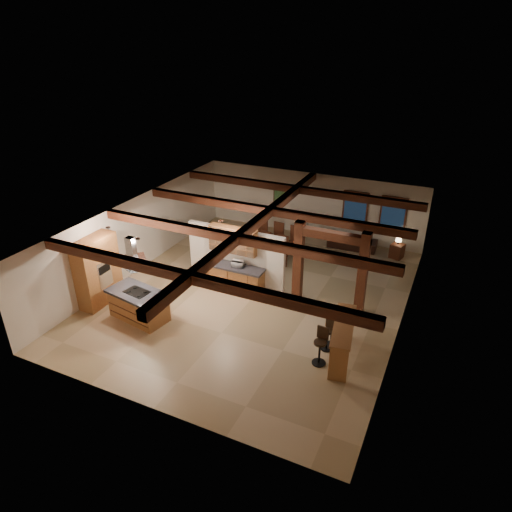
{
  "coord_description": "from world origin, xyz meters",
  "views": [
    {
      "loc": [
        5.92,
        -12.63,
        8.54
      ],
      "look_at": [
        -0.19,
        0.5,
        1.3
      ],
      "focal_mm": 32.0,
      "sensor_mm": 36.0,
      "label": 1
    }
  ],
  "objects": [
    {
      "name": "kitchen_island",
      "position": [
        -2.83,
        -2.87,
        0.5
      ],
      "size": [
        2.16,
        1.39,
        1.0
      ],
      "color": "#9E6933",
      "rests_on": "ground"
    },
    {
      "name": "room_walls",
      "position": [
        0.0,
        0.0,
        1.78
      ],
      "size": [
        12.0,
        12.0,
        12.0
      ],
      "color": "silver",
      "rests_on": "ground"
    },
    {
      "name": "table_lamp",
      "position": [
        4.06,
        5.21,
        0.82
      ],
      "size": [
        0.26,
        0.26,
        0.31
      ],
      "color": "black",
      "rests_on": "side_table"
    },
    {
      "name": "bar_stool_b",
      "position": [
        3.22,
        -1.83,
        0.52
      ],
      "size": [
        0.36,
        0.37,
        1.02
      ],
      "color": "black",
      "rests_on": "ground"
    },
    {
      "name": "framed_art",
      "position": [
        -1.5,
        5.94,
        1.7
      ],
      "size": [
        0.65,
        0.05,
        0.85
      ],
      "color": "#35140D",
      "rests_on": "room_walls"
    },
    {
      "name": "microwave",
      "position": [
        -0.73,
        0.11,
        1.06
      ],
      "size": [
        0.45,
        0.33,
        0.23
      ],
      "primitive_type": "imported",
      "rotation": [
        0.0,
        0.0,
        3.25
      ],
      "color": "silver",
      "rests_on": "back_counter"
    },
    {
      "name": "ceiling_beams",
      "position": [
        0.0,
        0.0,
        2.76
      ],
      "size": [
        10.0,
        12.0,
        0.28
      ],
      "color": "#35140D",
      "rests_on": "room_walls"
    },
    {
      "name": "side_table",
      "position": [
        4.06,
        5.21,
        0.3
      ],
      "size": [
        0.6,
        0.6,
        0.6
      ],
      "primitive_type": "cube",
      "rotation": [
        0.0,
        0.0,
        -0.28
      ],
      "color": "#35140D",
      "rests_on": "ground"
    },
    {
      "name": "range_hood",
      "position": [
        -2.83,
        -2.87,
        1.78
      ],
      "size": [
        1.1,
        1.1,
        1.4
      ],
      "color": "silver",
      "rests_on": "room_walls"
    },
    {
      "name": "bar_stool_c",
      "position": [
        3.28,
        -1.6,
        0.54
      ],
      "size": [
        0.37,
        0.37,
        1.05
      ],
      "color": "black",
      "rests_on": "ground"
    },
    {
      "name": "partition_wall",
      "position": [
        -1.0,
        0.5,
        1.1
      ],
      "size": [
        3.8,
        0.18,
        2.2
      ],
      "primitive_type": "cube",
      "color": "silver",
      "rests_on": "ground"
    },
    {
      "name": "ground",
      "position": [
        0.0,
        0.0,
        0.0
      ],
      "size": [
        12.0,
        12.0,
        0.0
      ],
      "primitive_type": "plane",
      "color": "tan",
      "rests_on": "ground"
    },
    {
      "name": "pantry_cabinet",
      "position": [
        -4.67,
        -2.6,
        1.2
      ],
      "size": [
        0.67,
        1.6,
        2.4
      ],
      "color": "#9E6933",
      "rests_on": "ground"
    },
    {
      "name": "upper_display_cabinet",
      "position": [
        -1.0,
        0.31,
        1.85
      ],
      "size": [
        1.8,
        0.36,
        0.95
      ],
      "color": "#9E6933",
      "rests_on": "partition_wall"
    },
    {
      "name": "bar_counter",
      "position": [
        3.71,
        -2.07,
        0.78
      ],
      "size": [
        0.91,
        2.27,
        1.16
      ],
      "color": "#9E6933",
      "rests_on": "ground"
    },
    {
      "name": "bar_stool_a",
      "position": [
        3.22,
        -2.54,
        0.58
      ],
      "size": [
        0.4,
        0.4,
        1.15
      ],
      "color": "black",
      "rests_on": "ground"
    },
    {
      "name": "sofa",
      "position": [
        2.14,
        5.37,
        0.3
      ],
      "size": [
        2.1,
        0.91,
        0.6
      ],
      "primitive_type": "imported",
      "rotation": [
        0.0,
        0.0,
        3.19
      ],
      "color": "black",
      "rests_on": "ground"
    },
    {
      "name": "back_counter",
      "position": [
        -1.0,
        0.11,
        0.48
      ],
      "size": [
        2.5,
        0.66,
        0.94
      ],
      "color": "#9E6933",
      "rests_on": "ground"
    },
    {
      "name": "back_windows",
      "position": [
        2.8,
        5.93,
        1.5
      ],
      "size": [
        2.7,
        0.07,
        1.7
      ],
      "color": "#35140D",
      "rests_on": "room_walls"
    },
    {
      "name": "dining_chairs",
      "position": [
        -0.68,
        3.17,
        0.67
      ],
      "size": [
        2.22,
        2.22,
        1.33
      ],
      "color": "#35140D",
      "rests_on": "ground"
    },
    {
      "name": "timber_posts",
      "position": [
        2.5,
        0.5,
        1.76
      ],
      "size": [
        2.5,
        0.3,
        2.9
      ],
      "color": "#35140D",
      "rests_on": "ground"
    },
    {
      "name": "recessed_cans",
      "position": [
        -2.53,
        -1.93,
        2.87
      ],
      "size": [
        3.16,
        2.46,
        0.03
      ],
      "color": "silver",
      "rests_on": "room_walls"
    },
    {
      "name": "dining_table",
      "position": [
        -0.68,
        3.17,
        0.33
      ],
      "size": [
        2.02,
        1.35,
        0.65
      ],
      "primitive_type": "imported",
      "rotation": [
        0.0,
        0.0,
        -0.18
      ],
      "color": "#3E1C0F",
      "rests_on": "ground"
    }
  ]
}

